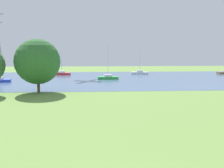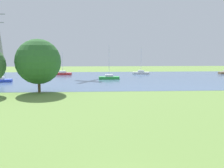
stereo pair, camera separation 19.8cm
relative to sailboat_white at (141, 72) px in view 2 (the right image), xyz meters
The scene contains 8 objects.
ground_plane 41.10m from the sailboat_white, 106.01° to the right, with size 160.00×160.00×0.00m, color olive.
water_surface 16.16m from the sailboat_white, 134.59° to the right, with size 140.00×40.00×0.02m, color slate.
sailboat_white is the anchor object (origin of this frame).
sailboat_red 22.32m from the sailboat_white, behind, with size 4.93×2.00×6.35m.
sailboat_blue 37.61m from the sailboat_white, 152.16° to the right, with size 4.96×2.15×5.45m.
sailboat_yellow 29.40m from the sailboat_white, behind, with size 4.92×1.93×7.13m.
sailboat_green 16.41m from the sailboat_white, 127.03° to the right, with size 4.83×1.60×7.98m.
tree_west_near 38.58m from the sailboat_white, 124.71° to the right, with size 7.06×7.06×8.39m.
Camera 2 is at (-1.28, -9.23, 6.31)m, focal length 39.55 mm.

